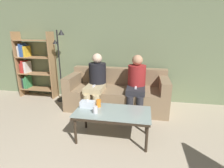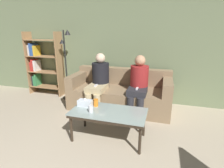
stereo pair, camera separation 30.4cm
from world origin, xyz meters
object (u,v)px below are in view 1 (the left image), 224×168
standing_lamp (60,59)px  cup_near_right (95,110)px  cup_near_left (99,103)px  coffee_table (113,114)px  seated_person_mid_left (136,82)px  tissue_box (88,104)px  seated_person_left_end (96,80)px  couch (117,93)px  bookshelf (32,65)px

standing_lamp → cup_near_right: bearing=-50.0°
cup_near_left → coffee_table: bearing=-25.7°
coffee_table → standing_lamp: 2.06m
coffee_table → seated_person_mid_left: seated_person_mid_left is taller
cup_near_left → tissue_box: tissue_box is taller
cup_near_right → seated_person_left_end: bearing=104.7°
cup_near_right → tissue_box: bearing=134.4°
standing_lamp → seated_person_left_end: standing_lamp is taller
coffee_table → seated_person_left_end: seated_person_left_end is taller
coffee_table → cup_near_left: (-0.24, 0.12, 0.10)m
cup_near_right → standing_lamp: standing_lamp is taller
couch → tissue_box: bearing=-104.3°
tissue_box → seated_person_left_end: (-0.12, 0.92, 0.12)m
cup_near_right → seated_person_mid_left: bearing=65.0°
couch → seated_person_mid_left: 0.55m
tissue_box → cup_near_right: bearing=-45.6°
cup_near_left → tissue_box: (-0.16, -0.05, -0.01)m
tissue_box → seated_person_left_end: seated_person_left_end is taller
bookshelf → seated_person_mid_left: size_ratio=1.37×
coffee_table → seated_person_left_end: bearing=117.7°
coffee_table → cup_near_left: size_ratio=9.68×
cup_near_left → standing_lamp: 1.79m
cup_near_left → bookshelf: (-2.03, 1.37, 0.28)m
couch → cup_near_left: bearing=-96.7°
bookshelf → standing_lamp: size_ratio=0.97×
coffee_table → standing_lamp: (-1.45, 1.35, 0.58)m
cup_near_right → seated_person_left_end: 1.14m
cup_near_left → cup_near_right: cup_near_left is taller
standing_lamp → tissue_box: bearing=-50.6°
coffee_table → standing_lamp: standing_lamp is taller
couch → seated_person_left_end: size_ratio=1.79×
coffee_table → tissue_box: 0.42m
couch → tissue_box: 1.18m
couch → cup_near_right: (-0.12, -1.30, 0.20)m
couch → standing_lamp: size_ratio=1.28×
cup_near_right → standing_lamp: bearing=130.0°
tissue_box → seated_person_mid_left: bearing=53.6°
bookshelf → seated_person_left_end: bookshelf is taller
cup_near_right → standing_lamp: (-1.22, 1.45, 0.49)m
tissue_box → seated_person_mid_left: 1.17m
bookshelf → seated_person_mid_left: bearing=-10.7°
bookshelf → seated_person_left_end: bearing=-15.9°
couch → cup_near_left: couch is taller
couch → cup_near_left: (-0.13, -1.08, 0.21)m
cup_near_left → tissue_box: size_ratio=0.52×
bookshelf → seated_person_left_end: 1.83m
cup_near_left → seated_person_left_end: seated_person_left_end is taller
cup_near_left → cup_near_right: 0.22m
coffee_table → seated_person_left_end: 1.14m
seated_person_mid_left → standing_lamp: bearing=168.8°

